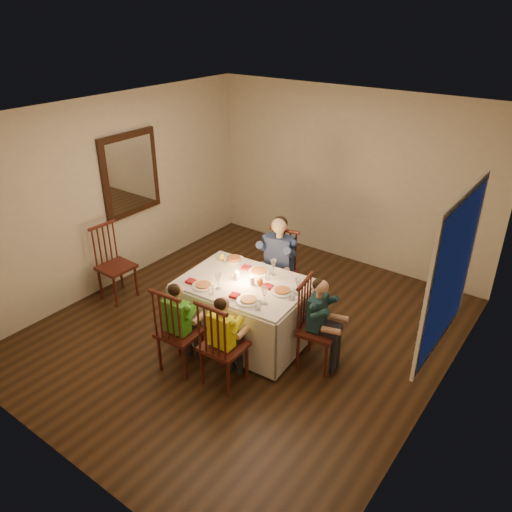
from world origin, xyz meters
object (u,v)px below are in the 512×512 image
Objects in this scene: chair_adult at (277,304)px; dining_table at (245,298)px; chair_extra at (120,296)px; chair_near_left at (183,366)px; chair_near_right at (225,381)px; child_yellow at (225,381)px; serving_bowl at (234,260)px; child_teal at (316,363)px; child_green at (183,366)px; adult at (277,304)px; chair_end at (316,363)px.

dining_table is at bearing -93.89° from chair_adult.
dining_table is 1.47× the size of chair_extra.
chair_near_left is (-0.22, -0.85, -0.54)m from dining_table.
chair_near_right is 0.99× the size of child_yellow.
dining_table is 1.48× the size of chair_near_right.
serving_bowl reaches higher than child_yellow.
serving_bowl is (-1.35, 0.23, 0.79)m from child_teal.
child_green is 1.50m from child_teal.
adult is 1.28m from child_teal.
chair_end is 0.83× the size of adult.
chair_adult is at bearing 91.76° from dining_table.
adult reaches higher than chair_near_left.
child_green reaches higher than chair_end.
child_teal is at bearing -9.76° from serving_bowl.
dining_table is at bearing -93.89° from adult.
child_yellow reaches higher than chair_adult.
chair_extra is 2.92m from child_teal.
child_green is at bearing 180.00° from chair_near_left.
chair_extra is at bearing 88.20° from chair_end.
chair_near_right is at bearing 133.30° from child_teal.
chair_adult is 0.83× the size of adult.
chair_near_right is at bearing -85.80° from adult.
child_yellow is (-0.64, -0.83, 0.00)m from chair_end.
serving_bowl is at bearing -66.65° from chair_extra.
chair_adult is 1.63m from chair_near_right.
serving_bowl reaches higher than child_green.
adult is at bearing -77.98° from child_yellow.
child_green reaches higher than child_yellow.
chair_near_right is 0.54m from child_green.
chair_adult is 1.63m from child_yellow.
adult is 1.17× the size of child_teal.
child_green is at bearing 119.18° from child_teal.
serving_bowl is (1.55, 0.60, 0.79)m from chair_extra.
chair_adult is at bearing 45.22° from chair_end.
chair_end is 1.28m from adult.
chair_near_left is at bearing 7.87° from chair_near_right.
dining_table is 7.01× the size of serving_bowl.
chair_near_left is at bearing -105.81° from chair_extra.
serving_bowl reaches higher than chair_near_left.
chair_near_left is 0.54m from chair_near_right.
chair_near_left is 1.41m from serving_bowl.
chair_adult is at bearing -77.98° from child_yellow.
chair_extra is (-2.90, -0.36, 0.00)m from chair_end.
child_green is at bearing 119.18° from chair_end.
dining_table is 1.48× the size of chair_end.
serving_bowl reaches higher than chair_adult.
chair_near_left is 0.96× the size of child_teal.
adult is 0.99m from serving_bowl.
adult reaches higher than chair_near_right.
child_green is (1.72, -0.56, 0.00)m from chair_extra.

